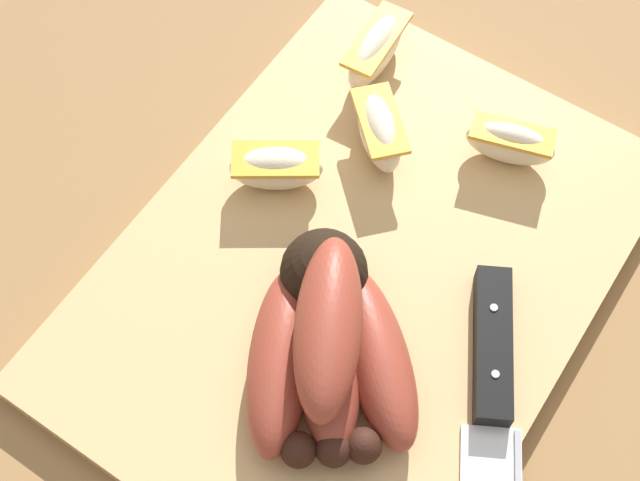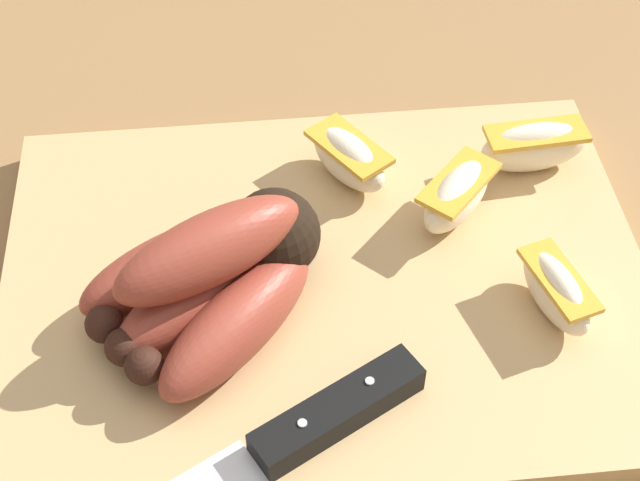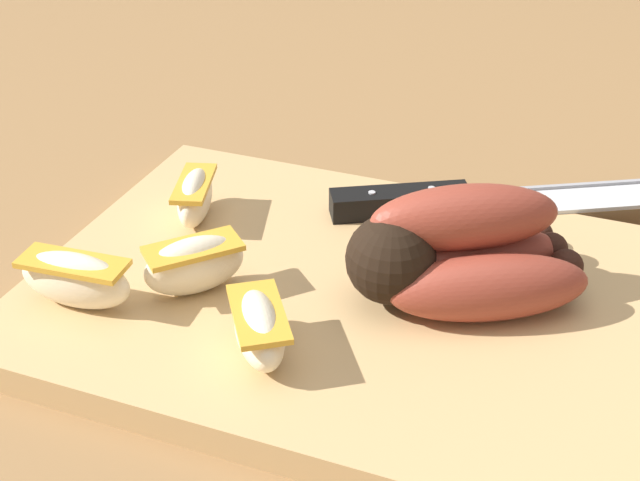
# 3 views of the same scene
# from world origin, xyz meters

# --- Properties ---
(ground_plane) EXTENTS (6.00, 6.00, 0.00)m
(ground_plane) POSITION_xyz_m (0.00, 0.00, 0.00)
(ground_plane) COLOR olive
(cutting_board) EXTENTS (0.39, 0.29, 0.02)m
(cutting_board) POSITION_xyz_m (0.01, -0.01, 0.01)
(cutting_board) COLOR tan
(cutting_board) RESTS_ON ground_plane
(banana_bunch) EXTENTS (0.15, 0.15, 0.08)m
(banana_bunch) POSITION_xyz_m (0.08, 0.01, 0.05)
(banana_bunch) COLOR black
(banana_bunch) RESTS_ON cutting_board
(chefs_knife) EXTENTS (0.26, 0.16, 0.02)m
(chefs_knife) POSITION_xyz_m (0.06, 0.12, 0.03)
(chefs_knife) COLOR silver
(chefs_knife) RESTS_ON cutting_board
(apple_wedge_near) EXTENTS (0.06, 0.06, 0.04)m
(apple_wedge_near) POSITION_xyz_m (-0.07, -0.04, 0.04)
(apple_wedge_near) COLOR #F4E5C1
(apple_wedge_near) RESTS_ON cutting_board
(apple_wedge_middle) EXTENTS (0.07, 0.03, 0.04)m
(apple_wedge_middle) POSITION_xyz_m (-0.13, -0.08, 0.04)
(apple_wedge_middle) COLOR #F4E5C1
(apple_wedge_middle) RESTS_ON cutting_board
(apple_wedge_far) EXTENTS (0.04, 0.07, 0.03)m
(apple_wedge_far) POSITION_xyz_m (-0.11, 0.03, 0.04)
(apple_wedge_far) COLOR #F4E5C1
(apple_wedge_far) RESTS_ON cutting_board
(apple_wedge_extra) EXTENTS (0.06, 0.07, 0.03)m
(apple_wedge_extra) POSITION_xyz_m (-0.01, -0.09, 0.04)
(apple_wedge_extra) COLOR #F4E5C1
(apple_wedge_extra) RESTS_ON cutting_board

